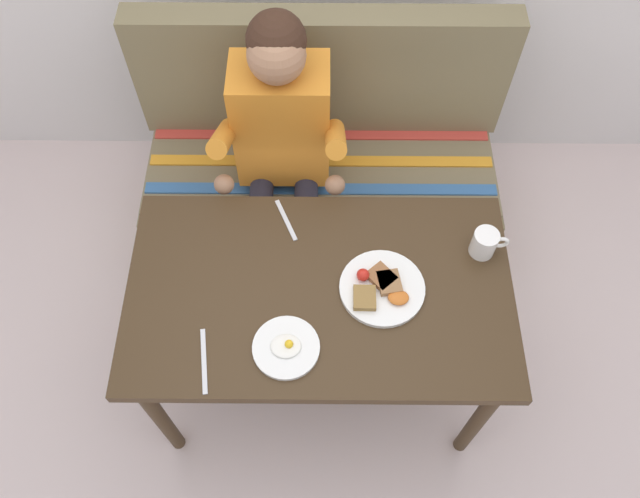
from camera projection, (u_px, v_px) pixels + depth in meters
ground_plane at (320, 371)px, 2.57m from camera, size 8.00×8.00×0.00m
table at (320, 301)px, 2.02m from camera, size 1.20×0.70×0.73m
couch at (321, 173)px, 2.68m from camera, size 1.44×0.56×1.00m
person at (282, 140)px, 2.24m from camera, size 0.45×0.61×1.21m
plate_breakfast at (381, 288)px, 1.93m from camera, size 0.26×0.26×0.05m
plate_eggs at (286, 347)px, 1.84m from camera, size 0.20×0.20×0.04m
coffee_mug at (485, 243)px, 1.97m from camera, size 0.12×0.08×0.09m
fork at (286, 220)px, 2.08m from camera, size 0.08×0.16×0.00m
knife at (204, 361)px, 1.82m from camera, size 0.04×0.20×0.00m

